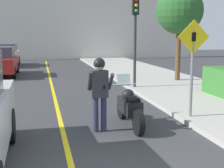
# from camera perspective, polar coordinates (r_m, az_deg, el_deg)

# --- Properties ---
(road_center_line) EXTENTS (0.12, 36.00, 0.01)m
(road_center_line) POSITION_cam_1_polar(r_m,az_deg,el_deg) (10.51, -10.05, -4.07)
(road_center_line) COLOR yellow
(road_center_line) RESTS_ON ground
(building_backdrop) EXTENTS (28.00, 1.20, 9.79)m
(building_backdrop) POSITION_cam_1_polar(r_m,az_deg,el_deg) (30.36, -11.22, 13.67)
(building_backdrop) COLOR beige
(building_backdrop) RESTS_ON ground
(motorcycle) EXTENTS (0.62, 2.16, 1.29)m
(motorcycle) POSITION_cam_1_polar(r_m,az_deg,el_deg) (8.11, 3.21, -4.25)
(motorcycle) COLOR black
(motorcycle) RESTS_ON ground
(person_biker) EXTENTS (0.59, 0.49, 1.82)m
(person_biker) POSITION_cam_1_polar(r_m,az_deg,el_deg) (7.51, -2.29, -0.45)
(person_biker) COLOR #282D4C
(person_biker) RESTS_ON ground
(crossing_sign) EXTENTS (0.91, 0.08, 2.63)m
(crossing_sign) POSITION_cam_1_polar(r_m,az_deg,el_deg) (8.69, 14.51, 4.42)
(crossing_sign) COLOR slate
(crossing_sign) RESTS_ON sidewalk_curb
(traffic_light) EXTENTS (0.26, 0.30, 3.81)m
(traffic_light) POSITION_cam_1_polar(r_m,az_deg,el_deg) (13.35, 4.29, 10.75)
(traffic_light) COLOR #2D2D30
(traffic_light) RESTS_ON sidewalk_curb
(street_tree) EXTENTS (2.27, 2.27, 4.51)m
(street_tree) POSITION_cam_1_polar(r_m,az_deg,el_deg) (15.75, 12.24, 12.89)
(street_tree) COLOR brown
(street_tree) RESTS_ON sidewalk_curb
(parked_car_red) EXTENTS (1.88, 4.20, 1.68)m
(parked_car_red) POSITION_cam_1_polar(r_m,az_deg,el_deg) (18.90, -19.83, 3.94)
(parked_car_red) COLOR black
(parked_car_red) RESTS_ON ground
(parked_car_white) EXTENTS (1.88, 4.20, 1.68)m
(parked_car_white) POSITION_cam_1_polar(r_m,az_deg,el_deg) (24.74, -18.89, 5.07)
(parked_car_white) COLOR black
(parked_car_white) RESTS_ON ground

